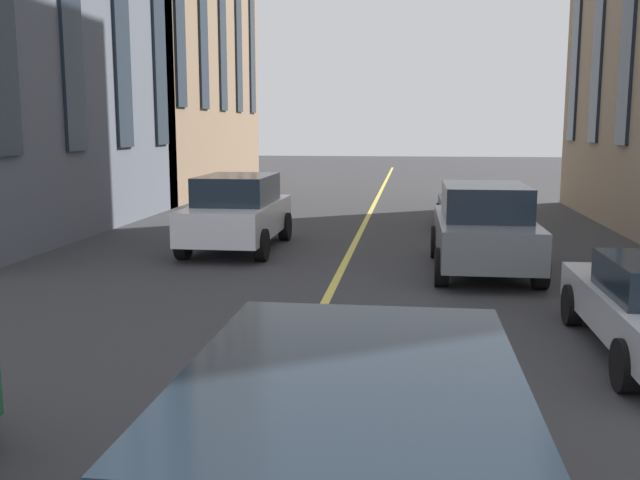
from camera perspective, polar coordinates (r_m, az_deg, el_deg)
name	(u,v)px	position (r m, az deg, el deg)	size (l,w,h in m)	color
lane_centre_line	(336,280)	(14.54, 1.29, -3.23)	(80.00, 0.16, 0.01)	#D8C64C
car_black_near	(469,205)	(22.49, 11.79, 2.76)	(3.90, 1.89, 1.40)	black
car_grey_trailing	(484,227)	(15.64, 12.94, 1.00)	(4.70, 2.14, 1.88)	slate
car_white_oncoming	(238,211)	(18.21, -6.59, 2.29)	(4.70, 2.14, 1.88)	silver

